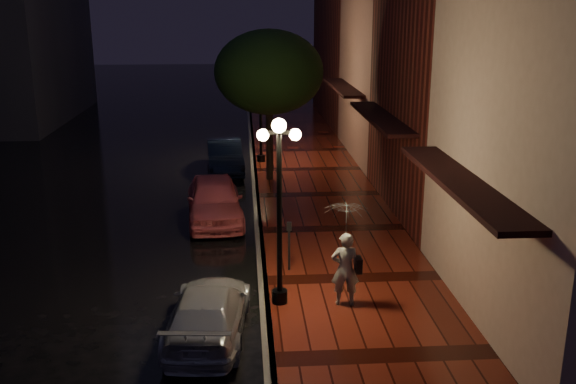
% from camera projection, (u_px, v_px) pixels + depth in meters
% --- Properties ---
extents(ground, '(120.00, 120.00, 0.00)m').
position_uv_depth(ground, '(259.00, 235.00, 19.69)').
color(ground, black).
rests_on(ground, ground).
extents(sidewalk, '(4.50, 60.00, 0.15)m').
position_uv_depth(sidewalk, '(332.00, 231.00, 19.82)').
color(sidewalk, '#45140C').
rests_on(sidewalk, ground).
extents(curb, '(0.25, 60.00, 0.15)m').
position_uv_depth(curb, '(259.00, 232.00, 19.67)').
color(curb, '#595451').
rests_on(curb, ground).
extents(storefront_mid, '(5.00, 8.00, 11.00)m').
position_uv_depth(storefront_mid, '(473.00, 47.00, 20.54)').
color(storefront_mid, '#511914').
rests_on(storefront_mid, ground).
extents(storefront_far, '(5.00, 8.00, 9.00)m').
position_uv_depth(storefront_far, '(409.00, 59.00, 28.48)').
color(storefront_far, '#8C5951').
rests_on(storefront_far, ground).
extents(storefront_extra, '(5.00, 12.00, 10.00)m').
position_uv_depth(storefront_extra, '(367.00, 37.00, 37.91)').
color(storefront_extra, '#511914').
rests_on(storefront_extra, ground).
extents(streetlamp_near, '(0.96, 0.36, 4.31)m').
position_uv_depth(streetlamp_near, '(279.00, 201.00, 14.20)').
color(streetlamp_near, black).
rests_on(streetlamp_near, sidewalk).
extents(streetlamp_far, '(0.96, 0.36, 4.31)m').
position_uv_depth(streetlamp_far, '(261.00, 106.00, 27.60)').
color(streetlamp_far, black).
rests_on(streetlamp_far, sidewalk).
extents(street_tree, '(4.16, 4.16, 5.80)m').
position_uv_depth(street_tree, '(269.00, 75.00, 24.28)').
color(street_tree, black).
rests_on(street_tree, sidewalk).
extents(pink_car, '(2.08, 4.42, 1.46)m').
position_uv_depth(pink_car, '(215.00, 200.00, 20.73)').
color(pink_car, '#DD5B65').
rests_on(pink_car, ground).
extents(navy_car, '(1.74, 4.14, 1.33)m').
position_uv_depth(navy_car, '(225.00, 156.00, 26.96)').
color(navy_car, black).
rests_on(navy_car, ground).
extents(silver_car, '(1.91, 4.02, 1.13)m').
position_uv_depth(silver_car, '(208.00, 312.00, 13.50)').
color(silver_car, '#AAAAB2').
rests_on(silver_car, ground).
extents(woman_with_umbrella, '(1.01, 1.03, 2.44)m').
position_uv_depth(woman_with_umbrella, '(346.00, 238.00, 14.35)').
color(woman_with_umbrella, white).
rests_on(woman_with_umbrella, sidewalk).
extents(parking_meter, '(0.13, 0.11, 1.31)m').
position_uv_depth(parking_meter, '(289.00, 241.00, 16.48)').
color(parking_meter, black).
rests_on(parking_meter, sidewalk).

